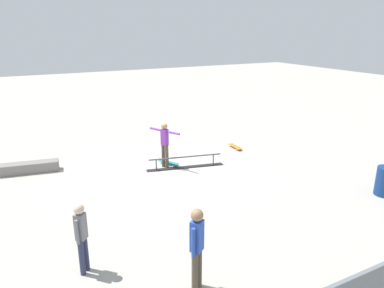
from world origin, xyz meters
The scene contains 8 objects.
ground_plane centered at (0.00, 0.00, 0.00)m, with size 60.00×60.00×0.00m, color #ADA89E.
grind_rail centered at (-0.56, -0.03, 0.18)m, with size 2.69×0.84×0.41m.
skate_ledge centered at (4.29, -2.05, 0.17)m, with size 1.89×0.43×0.35m, color gray.
skater_main centered at (0.04, -0.39, 0.93)m, with size 0.63×1.19×1.59m.
skateboard_main centered at (-0.18, -0.58, 0.07)m, with size 0.56×0.80×0.09m.
bystander_grey_shirt centered at (3.74, 4.11, 0.85)m, with size 0.27×0.30×1.50m.
bystander_blue_shirt centered at (2.01, 5.58, 0.94)m, with size 0.34×0.28×1.66m.
loose_skateboard_orange centered at (-3.29, -0.97, 0.07)m, with size 0.29×0.81×0.09m.
Camera 1 is at (4.69, 10.52, 4.65)m, focal length 33.99 mm.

